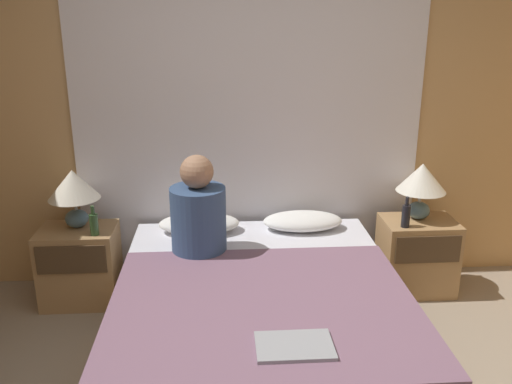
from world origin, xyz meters
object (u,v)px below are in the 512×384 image
at_px(pillow_left, 199,224).
at_px(beer_bottle_on_right_stand, 406,215).
at_px(lamp_right, 422,181).
at_px(bed, 259,321).
at_px(person_left_in_bed, 198,214).
at_px(nightstand_left, 80,265).
at_px(beer_bottle_on_left_stand, 94,224).
at_px(pillow_right, 303,221).
at_px(laptop_on_bed, 294,346).
at_px(lamp_left, 73,188).
at_px(nightstand_right, 417,255).

xyz_separation_m(pillow_left, beer_bottle_on_right_stand, (1.42, -0.16, 0.09)).
relative_size(lamp_right, beer_bottle_on_right_stand, 1.87).
relative_size(lamp_right, pillow_left, 0.72).
height_order(bed, person_left_in_bed, person_left_in_bed).
xyz_separation_m(nightstand_left, beer_bottle_on_left_stand, (0.15, -0.11, 0.35)).
distance_m(pillow_right, beer_bottle_on_left_stand, 1.43).
height_order(pillow_left, pillow_right, same).
relative_size(pillow_left, beer_bottle_on_left_stand, 2.75).
height_order(pillow_left, beer_bottle_on_left_stand, beer_bottle_on_left_stand).
bearing_deg(person_left_in_bed, laptop_on_bed, -67.61).
height_order(lamp_left, person_left_in_bed, person_left_in_bed).
bearing_deg(beer_bottle_on_left_stand, pillow_right, 6.28).
distance_m(person_left_in_bed, beer_bottle_on_left_stand, 0.74).
bearing_deg(pillow_right, laptop_on_bed, -99.95).
xyz_separation_m(pillow_left, laptop_on_bed, (0.47, -1.48, -0.02)).
xyz_separation_m(nightstand_left, pillow_left, (0.84, 0.05, 0.27)).
xyz_separation_m(nightstand_right, beer_bottle_on_right_stand, (-0.15, -0.11, 0.36)).
bearing_deg(pillow_left, beer_bottle_on_left_stand, -167.19).
xyz_separation_m(pillow_left, person_left_in_bed, (0.01, -0.36, 0.21)).
xyz_separation_m(pillow_right, beer_bottle_on_left_stand, (-1.42, -0.16, 0.08)).
xyz_separation_m(bed, lamp_right, (1.20, 0.80, 0.58)).
distance_m(nightstand_right, laptop_on_bed, 1.82).
distance_m(bed, nightstand_right, 1.42).
bearing_deg(bed, pillow_right, 65.37).
height_order(bed, nightstand_right, nightstand_right).
relative_size(person_left_in_bed, laptop_on_bed, 1.85).
bearing_deg(pillow_right, nightstand_left, -178.18).
bearing_deg(bed, beer_bottle_on_right_stand, 31.34).
xyz_separation_m(person_left_in_bed, beer_bottle_on_right_stand, (1.41, 0.20, -0.12)).
bearing_deg(beer_bottle_on_right_stand, nightstand_left, 177.31).
distance_m(lamp_right, beer_bottle_on_right_stand, 0.29).
relative_size(nightstand_right, laptop_on_bed, 1.55).
relative_size(pillow_right, beer_bottle_on_right_stand, 2.58).
relative_size(lamp_left, pillow_left, 0.72).
xyz_separation_m(beer_bottle_on_left_stand, laptop_on_bed, (1.16, -1.32, -0.10)).
bearing_deg(pillow_left, lamp_left, -179.73).
bearing_deg(laptop_on_bed, pillow_left, 107.77).
height_order(lamp_right, beer_bottle_on_left_stand, lamp_right).
bearing_deg(pillow_right, person_left_in_bed, -153.55).
bearing_deg(nightstand_right, person_left_in_bed, -168.79).
bearing_deg(beer_bottle_on_right_stand, bed, -148.66).
xyz_separation_m(nightstand_right, person_left_in_bed, (-1.56, -0.31, 0.48)).
bearing_deg(lamp_right, laptop_on_bed, -126.62).
bearing_deg(beer_bottle_on_right_stand, lamp_left, 176.15).
distance_m(nightstand_right, beer_bottle_on_right_stand, 0.40).
bearing_deg(lamp_left, nightstand_left, -90.00).
bearing_deg(nightstand_left, pillow_right, 1.82).
height_order(bed, nightstand_left, nightstand_left).
bearing_deg(nightstand_left, bed, -31.93).
height_order(bed, laptop_on_bed, laptop_on_bed).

